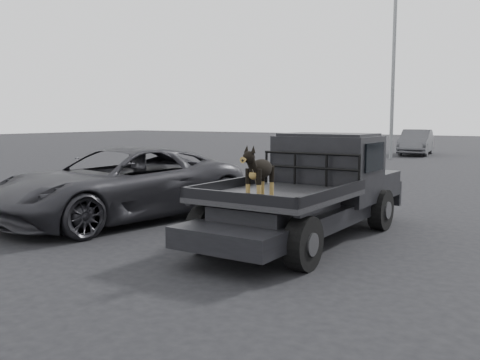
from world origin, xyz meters
The scene contains 8 objects.
ground centered at (0.00, 0.00, 0.00)m, with size 120.00×120.00×0.00m, color black.
flatbed_ute centered at (-0.36, 2.07, 0.46)m, with size 2.00×5.40×0.92m, color black, non-canonical shape.
ute_cab centered at (-0.36, 3.02, 1.36)m, with size 1.72×1.30×0.88m, color black, non-canonical shape.
headache_rack centered at (-0.36, 2.27, 1.20)m, with size 1.80×0.08×0.55m, color black, non-canonical shape.
dog centered at (-0.29, 0.46, 1.29)m, with size 0.32×0.60×0.74m, color black, non-canonical shape.
parked_suv centered at (-4.31, 1.63, 0.74)m, with size 2.45×5.32×1.48m, color #28282C.
distant_car_a centered at (-4.57, 24.58, 0.71)m, with size 1.51×4.32×1.42m, color #444548.
floodlight_near centered at (-4.80, 20.78, 7.77)m, with size 1.08×0.28×14.34m.
Camera 1 is at (3.66, -6.07, 2.08)m, focal length 40.00 mm.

